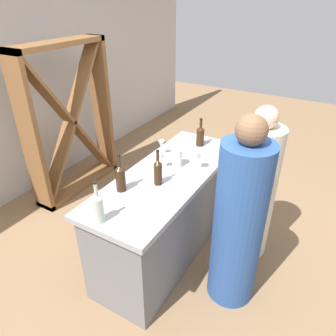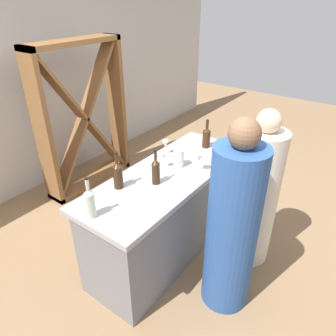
{
  "view_description": "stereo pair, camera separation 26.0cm",
  "coord_description": "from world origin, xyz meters",
  "px_view_note": "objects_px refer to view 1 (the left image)",
  "views": [
    {
      "loc": [
        -2.1,
        -1.23,
        2.34
      ],
      "look_at": [
        0.0,
        0.0,
        0.96
      ],
      "focal_mm": 33.71,
      "sensor_mm": 36.0,
      "label": 1
    },
    {
      "loc": [
        -1.96,
        -1.44,
        2.34
      ],
      "look_at": [
        0.0,
        0.0,
        0.96
      ],
      "focal_mm": 33.71,
      "sensor_mm": 36.0,
      "label": 2
    }
  ],
  "objects_px": {
    "wine_rack": "(70,121)",
    "wine_bottle_second_left_amber_brown": "(120,177)",
    "wine_bottle_leftmost_clear_pale": "(98,207)",
    "wine_glass_near_right": "(161,145)",
    "wine_glass_near_center": "(162,157)",
    "person_left_guest": "(254,191)",
    "person_center_guest": "(238,224)",
    "water_pitcher": "(177,158)",
    "wine_glass_near_left": "(198,157)",
    "wine_bottle_second_right_amber_brown": "(201,135)",
    "wine_bottle_center_amber_brown": "(158,171)"
  },
  "relations": [
    {
      "from": "wine_rack",
      "to": "wine_bottle_second_left_amber_brown",
      "type": "xyz_separation_m",
      "value": [
        -0.87,
        -1.46,
        0.1
      ]
    },
    {
      "from": "wine_rack",
      "to": "wine_bottle_leftmost_clear_pale",
      "type": "distance_m",
      "value": 2.02
    },
    {
      "from": "wine_bottle_leftmost_clear_pale",
      "to": "wine_bottle_second_left_amber_brown",
      "type": "distance_m",
      "value": 0.41
    },
    {
      "from": "wine_bottle_leftmost_clear_pale",
      "to": "wine_glass_near_right",
      "type": "bearing_deg",
      "value": 8.48
    },
    {
      "from": "wine_bottle_leftmost_clear_pale",
      "to": "wine_glass_near_center",
      "type": "bearing_deg",
      "value": 1.02
    },
    {
      "from": "wine_bottle_leftmost_clear_pale",
      "to": "person_left_guest",
      "type": "bearing_deg",
      "value": -31.47
    },
    {
      "from": "wine_bottle_second_left_amber_brown",
      "to": "person_center_guest",
      "type": "xyz_separation_m",
      "value": [
        0.26,
        -0.92,
        -0.28
      ]
    },
    {
      "from": "water_pitcher",
      "to": "person_left_guest",
      "type": "xyz_separation_m",
      "value": [
        0.26,
        -0.68,
        -0.3
      ]
    },
    {
      "from": "wine_glass_near_center",
      "to": "water_pitcher",
      "type": "bearing_deg",
      "value": -42.15
    },
    {
      "from": "wine_glass_near_left",
      "to": "person_center_guest",
      "type": "distance_m",
      "value": 0.7
    },
    {
      "from": "wine_bottle_second_left_amber_brown",
      "to": "wine_glass_near_left",
      "type": "xyz_separation_m",
      "value": [
        0.62,
        -0.39,
        0.0
      ]
    },
    {
      "from": "wine_glass_near_right",
      "to": "person_center_guest",
      "type": "relative_size",
      "value": 0.09
    },
    {
      "from": "wine_bottle_second_right_amber_brown",
      "to": "person_center_guest",
      "type": "height_order",
      "value": "person_center_guest"
    },
    {
      "from": "wine_bottle_leftmost_clear_pale",
      "to": "wine_bottle_second_left_amber_brown",
      "type": "xyz_separation_m",
      "value": [
        0.39,
        0.11,
        -0.0
      ]
    },
    {
      "from": "wine_rack",
      "to": "wine_bottle_second_right_amber_brown",
      "type": "distance_m",
      "value": 1.67
    },
    {
      "from": "wine_glass_near_center",
      "to": "person_center_guest",
      "type": "bearing_deg",
      "value": -104.95
    },
    {
      "from": "water_pitcher",
      "to": "wine_bottle_center_amber_brown",
      "type": "bearing_deg",
      "value": -177.79
    },
    {
      "from": "person_left_guest",
      "to": "wine_bottle_leftmost_clear_pale",
      "type": "bearing_deg",
      "value": 73.84
    },
    {
      "from": "wine_glass_near_left",
      "to": "person_left_guest",
      "type": "xyz_separation_m",
      "value": [
        0.23,
        -0.49,
        -0.34
      ]
    },
    {
      "from": "wine_bottle_center_amber_brown",
      "to": "person_left_guest",
      "type": "xyz_separation_m",
      "value": [
        0.62,
        -0.67,
        -0.33
      ]
    },
    {
      "from": "wine_rack",
      "to": "wine_glass_near_left",
      "type": "height_order",
      "value": "wine_rack"
    },
    {
      "from": "person_left_guest",
      "to": "person_center_guest",
      "type": "xyz_separation_m",
      "value": [
        -0.59,
        -0.05,
        0.06
      ]
    },
    {
      "from": "wine_bottle_second_left_amber_brown",
      "to": "water_pitcher",
      "type": "distance_m",
      "value": 0.62
    },
    {
      "from": "wine_bottle_leftmost_clear_pale",
      "to": "wine_bottle_second_left_amber_brown",
      "type": "relative_size",
      "value": 1.0
    },
    {
      "from": "wine_bottle_second_right_amber_brown",
      "to": "wine_glass_near_right",
      "type": "xyz_separation_m",
      "value": [
        -0.38,
        0.25,
        -0.01
      ]
    },
    {
      "from": "wine_bottle_center_amber_brown",
      "to": "wine_glass_near_left",
      "type": "bearing_deg",
      "value": -24.96
    },
    {
      "from": "wine_rack",
      "to": "wine_bottle_center_amber_brown",
      "type": "height_order",
      "value": "wine_rack"
    },
    {
      "from": "wine_rack",
      "to": "wine_glass_near_center",
      "type": "bearing_deg",
      "value": -104.0
    },
    {
      "from": "wine_glass_near_right",
      "to": "person_left_guest",
      "type": "bearing_deg",
      "value": -81.63
    },
    {
      "from": "water_pitcher",
      "to": "wine_bottle_second_left_amber_brown",
      "type": "bearing_deg",
      "value": 161.76
    },
    {
      "from": "person_center_guest",
      "to": "wine_glass_near_center",
      "type": "bearing_deg",
      "value": -17.39
    },
    {
      "from": "wine_bottle_center_amber_brown",
      "to": "person_left_guest",
      "type": "distance_m",
      "value": 0.97
    },
    {
      "from": "wine_glass_near_center",
      "to": "water_pitcher",
      "type": "height_order",
      "value": "water_pitcher"
    },
    {
      "from": "wine_bottle_center_amber_brown",
      "to": "person_center_guest",
      "type": "xyz_separation_m",
      "value": [
        0.03,
        -0.71,
        -0.27
      ]
    },
    {
      "from": "wine_bottle_second_left_amber_brown",
      "to": "wine_bottle_second_right_amber_brown",
      "type": "relative_size",
      "value": 1.09
    },
    {
      "from": "wine_glass_near_center",
      "to": "wine_bottle_center_amber_brown",
      "type": "bearing_deg",
      "value": -155.72
    },
    {
      "from": "wine_rack",
      "to": "wine_glass_near_left",
      "type": "bearing_deg",
      "value": -97.66
    },
    {
      "from": "water_pitcher",
      "to": "wine_glass_near_left",
      "type": "bearing_deg",
      "value": -80.94
    },
    {
      "from": "wine_bottle_leftmost_clear_pale",
      "to": "person_left_guest",
      "type": "xyz_separation_m",
      "value": [
        1.25,
        -0.76,
        -0.34
      ]
    },
    {
      "from": "wine_bottle_second_right_amber_brown",
      "to": "water_pitcher",
      "type": "height_order",
      "value": "wine_bottle_second_right_amber_brown"
    },
    {
      "from": "wine_glass_near_left",
      "to": "person_center_guest",
      "type": "height_order",
      "value": "person_center_guest"
    },
    {
      "from": "wine_bottle_leftmost_clear_pale",
      "to": "wine_glass_near_right",
      "type": "xyz_separation_m",
      "value": [
        1.11,
        0.17,
        -0.02
      ]
    },
    {
      "from": "wine_bottle_second_right_amber_brown",
      "to": "wine_bottle_center_amber_brown",
      "type": "bearing_deg",
      "value": -178.97
    },
    {
      "from": "wine_glass_near_right",
      "to": "wine_bottle_second_right_amber_brown",
      "type": "bearing_deg",
      "value": -33.19
    },
    {
      "from": "wine_glass_near_center",
      "to": "water_pitcher",
      "type": "relative_size",
      "value": 0.91
    },
    {
      "from": "wine_bottle_second_left_amber_brown",
      "to": "wine_glass_near_left",
      "type": "distance_m",
      "value": 0.73
    },
    {
      "from": "wine_bottle_center_amber_brown",
      "to": "wine_bottle_second_right_amber_brown",
      "type": "relative_size",
      "value": 1.06
    },
    {
      "from": "water_pitcher",
      "to": "wine_bottle_second_right_amber_brown",
      "type": "bearing_deg",
      "value": 0.19
    },
    {
      "from": "wine_glass_near_right",
      "to": "person_center_guest",
      "type": "distance_m",
      "value": 1.11
    },
    {
      "from": "wine_bottle_second_left_amber_brown",
      "to": "water_pitcher",
      "type": "xyz_separation_m",
      "value": [
        0.59,
        -0.19,
        -0.04
      ]
    }
  ]
}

